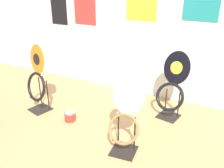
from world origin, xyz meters
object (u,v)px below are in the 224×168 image
object	(u,v)px
toilet_seat_display_orange_sun	(37,81)
paint_can	(70,116)
toilet_seat_display_white_plain	(126,115)
toilet_seat_display_jazz_black	(172,90)

from	to	relation	value
toilet_seat_display_orange_sun	paint_can	xyz separation A→B (m)	(0.58, -0.04, -0.38)
toilet_seat_display_orange_sun	toilet_seat_display_white_plain	bearing A→B (deg)	-9.04
toilet_seat_display_orange_sun	toilet_seat_display_jazz_black	bearing A→B (deg)	22.01
paint_can	toilet_seat_display_orange_sun	bearing A→B (deg)	175.83
toilet_seat_display_white_plain	paint_can	xyz separation A→B (m)	(-0.93, 0.20, -0.38)
toilet_seat_display_jazz_black	toilet_seat_display_white_plain	world-z (taller)	toilet_seat_display_jazz_black
toilet_seat_display_jazz_black	toilet_seat_display_orange_sun	world-z (taller)	toilet_seat_display_orange_sun
toilet_seat_display_jazz_black	toilet_seat_display_orange_sun	xyz separation A→B (m)	(-1.76, -0.71, 0.05)
toilet_seat_display_white_plain	toilet_seat_display_orange_sun	xyz separation A→B (m)	(-1.51, 0.24, 0.01)
toilet_seat_display_jazz_black	toilet_seat_display_orange_sun	distance (m)	1.90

